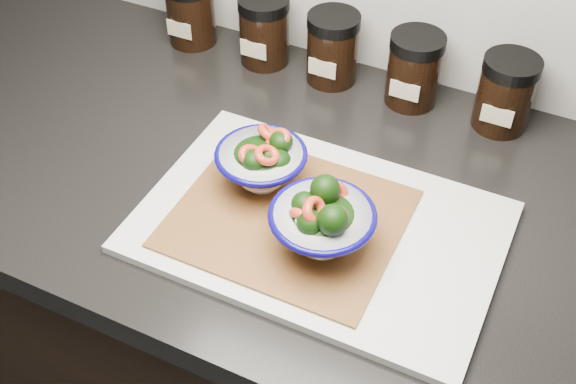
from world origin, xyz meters
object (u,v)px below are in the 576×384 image
at_px(cutting_board, 319,227).
at_px(spice_jar_a, 191,11).
at_px(bowl_left, 262,163).
at_px(bowl_right, 322,223).
at_px(spice_jar_c, 333,48).
at_px(spice_jar_e, 505,93).
at_px(spice_jar_b, 264,30).
at_px(spice_jar_d, 414,69).

relative_size(cutting_board, spice_jar_a, 3.98).
distance_m(bowl_left, bowl_right, 0.13).
relative_size(spice_jar_c, spice_jar_e, 1.00).
bearing_deg(spice_jar_b, cutting_board, -52.85).
distance_m(cutting_board, spice_jar_a, 0.49).
distance_m(bowl_left, spice_jar_c, 0.28).
xyz_separation_m(bowl_right, spice_jar_c, (-0.14, 0.35, -0.00)).
xyz_separation_m(bowl_left, spice_jar_e, (0.25, 0.28, 0.00)).
xyz_separation_m(spice_jar_a, spice_jar_b, (0.14, 0.00, 0.00)).
bearing_deg(cutting_board, spice_jar_d, 87.30).
bearing_deg(spice_jar_c, spice_jar_b, 180.00).
xyz_separation_m(cutting_board, spice_jar_e, (0.15, 0.31, 0.05)).
xyz_separation_m(spice_jar_c, spice_jar_d, (0.13, 0.00, 0.00)).
relative_size(cutting_board, spice_jar_e, 3.98).
distance_m(bowl_left, spice_jar_b, 0.31).
height_order(bowl_left, bowl_right, bowl_right).
relative_size(spice_jar_a, spice_jar_d, 1.00).
bearing_deg(bowl_left, cutting_board, -18.02).
bearing_deg(bowl_right, spice_jar_d, 90.60).
distance_m(cutting_board, spice_jar_d, 0.32).
distance_m(bowl_right, spice_jar_c, 0.37).
height_order(bowl_right, spice_jar_d, spice_jar_d).
xyz_separation_m(cutting_board, spice_jar_a, (-0.37, 0.31, 0.05)).
height_order(bowl_left, spice_jar_c, spice_jar_c).
distance_m(cutting_board, bowl_left, 0.11).
height_order(spice_jar_d, spice_jar_e, same).
distance_m(spice_jar_b, spice_jar_c, 0.12).
distance_m(bowl_right, spice_jar_a, 0.52).
relative_size(bowl_left, spice_jar_b, 1.07).
bearing_deg(spice_jar_c, bowl_left, -85.53).
distance_m(cutting_board, spice_jar_e, 0.35).
distance_m(bowl_right, spice_jar_e, 0.37).
bearing_deg(bowl_left, spice_jar_d, 68.58).
height_order(spice_jar_a, spice_jar_e, same).
relative_size(spice_jar_a, spice_jar_b, 1.00).
height_order(spice_jar_a, spice_jar_b, same).
height_order(spice_jar_c, spice_jar_d, same).
bearing_deg(spice_jar_b, bowl_right, -53.91).
height_order(bowl_left, spice_jar_a, spice_jar_a).
relative_size(cutting_board, spice_jar_b, 3.98).
distance_m(spice_jar_b, spice_jar_d, 0.25).
bearing_deg(spice_jar_a, spice_jar_c, 0.00).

